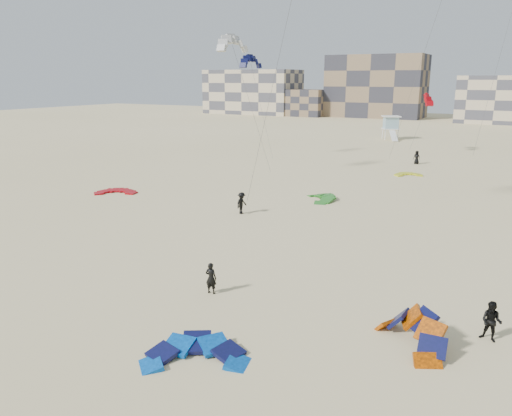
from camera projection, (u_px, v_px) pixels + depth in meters
The scene contains 17 objects.
ground at pixel (199, 326), 23.36m from camera, with size 320.00×320.00×0.00m, color beige.
kite_ground_blue at pixel (195, 359), 20.60m from camera, with size 4.07×4.17×1.07m, color blue, non-canonical shape.
kite_ground_orange at pixel (411, 345), 21.72m from camera, with size 3.83×3.03×2.42m, color #FF5F00, non-canonical shape.
kite_ground_red at pixel (116, 193), 50.56m from camera, with size 3.74×3.97×0.44m, color #B8001A, non-canonical shape.
kite_ground_green at pixel (320, 200), 47.83m from camera, with size 3.68×3.85×0.85m, color #21832B, non-canonical shape.
kite_ground_yellow at pixel (408, 175), 59.72m from camera, with size 2.95×3.10×0.39m, color yellow, non-canonical shape.
kitesurfer_main at pixel (211, 278), 26.74m from camera, with size 0.63×0.42×1.74m, color black.
kitesurfer_b at pixel (491, 322), 21.84m from camera, with size 0.90×0.70×1.84m, color black.
kitesurfer_c at pixel (242, 203), 42.57m from camera, with size 1.21×0.70×1.87m, color black.
kitesurfer_e at pixel (417, 157), 67.51m from camera, with size 0.88×0.58×1.81m, color black.
kite_fly_grey at pixel (232, 45), 55.32m from camera, with size 7.31×4.80×15.36m.
kite_fly_navy at pixel (251, 63), 69.35m from camera, with size 7.97×6.51×13.65m.
kite_fly_red at pixel (428, 101), 75.74m from camera, with size 4.45×7.53×8.56m.
lifeguard_tower_far at pixel (390, 128), 94.84m from camera, with size 4.20×6.61×4.41m.
condo_west_a at pixel (253, 92), 164.50m from camera, with size 30.00×15.00×14.00m, color beige.
condo_west_b at pixel (376, 86), 148.66m from camera, with size 28.00×14.00×18.00m, color #846B50.
condo_fill_left at pixel (306, 103), 154.20m from camera, with size 12.00×10.00×8.00m, color #846B50.
Camera 1 is at (12.59, -17.29, 11.24)m, focal length 35.00 mm.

